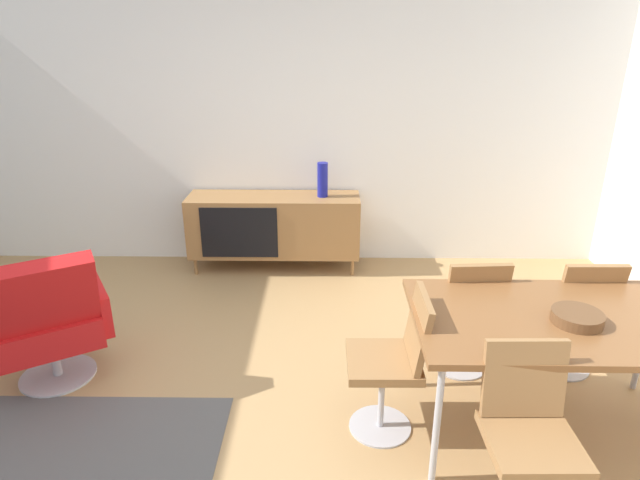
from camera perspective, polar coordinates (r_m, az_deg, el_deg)
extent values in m
plane|color=tan|center=(3.30, -8.43, -19.58)|extent=(8.32, 8.32, 0.00)
cube|color=white|center=(5.13, -4.81, 12.95)|extent=(6.80, 0.12, 2.80)
cube|color=olive|center=(5.07, -4.90, 1.65)|extent=(1.60, 0.44, 0.56)
cube|color=black|center=(4.90, -8.63, 0.76)|extent=(0.70, 0.01, 0.48)
cylinder|color=olive|center=(5.18, -13.13, -2.74)|extent=(0.03, 0.03, 0.16)
cylinder|color=olive|center=(5.03, 3.47, -2.90)|extent=(0.03, 0.03, 0.16)
cylinder|color=olive|center=(5.48, -12.33, -1.29)|extent=(0.03, 0.03, 0.16)
cylinder|color=olive|center=(5.34, 3.32, -1.40)|extent=(0.03, 0.03, 0.16)
cylinder|color=navy|center=(4.92, 0.27, 6.45)|extent=(0.10, 0.10, 0.32)
cube|color=brown|center=(3.15, 24.61, -7.73)|extent=(1.60, 0.90, 0.04)
cylinder|color=#B7B7BC|center=(2.83, 12.37, -18.69)|extent=(0.04, 0.04, 0.70)
cylinder|color=#B7B7BC|center=(3.45, 9.92, -10.37)|extent=(0.04, 0.04, 0.70)
cylinder|color=brown|center=(3.09, 25.75, -7.45)|extent=(0.26, 0.26, 0.06)
cube|color=#9E7042|center=(3.91, 25.30, -6.64)|extent=(0.41, 0.41, 0.05)
cube|color=#9E7042|center=(3.67, 26.94, -4.96)|extent=(0.38, 0.09, 0.38)
cylinder|color=#B7B7BC|center=(4.02, 24.76, -9.64)|extent=(0.04, 0.04, 0.42)
cylinder|color=#B7B7BC|center=(4.12, 24.31, -12.12)|extent=(0.36, 0.36, 0.01)
cube|color=#9E7042|center=(2.70, 21.70, -19.52)|extent=(0.41, 0.41, 0.05)
cube|color=#9E7042|center=(2.70, 20.97, -13.61)|extent=(0.38, 0.10, 0.38)
cube|color=#9E7042|center=(3.04, 6.76, -12.75)|extent=(0.40, 0.40, 0.05)
cube|color=#9E7042|center=(2.96, 10.46, -9.19)|extent=(0.09, 0.38, 0.38)
cylinder|color=#B7B7BC|center=(3.18, 6.57, -16.29)|extent=(0.04, 0.04, 0.42)
cylinder|color=#B7B7BC|center=(3.31, 6.41, -19.12)|extent=(0.36, 0.36, 0.01)
cube|color=#9E7042|center=(3.67, 15.24, -7.00)|extent=(0.43, 0.43, 0.05)
cube|color=#9E7042|center=(3.43, 16.47, -5.25)|extent=(0.38, 0.11, 0.38)
cylinder|color=#B7B7BC|center=(3.79, 14.89, -10.17)|extent=(0.04, 0.04, 0.42)
cylinder|color=#B7B7BC|center=(3.90, 14.59, -12.76)|extent=(0.36, 0.36, 0.01)
cube|color=red|center=(3.89, -27.02, -8.22)|extent=(0.80, 0.79, 0.20)
cube|color=red|center=(3.54, -27.49, -5.57)|extent=(0.65, 0.54, 0.51)
cube|color=red|center=(3.87, -22.39, -6.23)|extent=(0.32, 0.46, 0.28)
cylinder|color=#B7B7BC|center=(4.01, -26.43, -11.22)|extent=(0.06, 0.06, 0.28)
cylinder|color=#B7B7BC|center=(4.08, -26.12, -12.80)|extent=(0.48, 0.48, 0.02)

